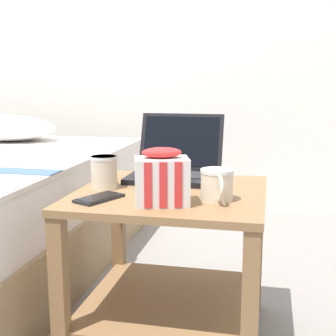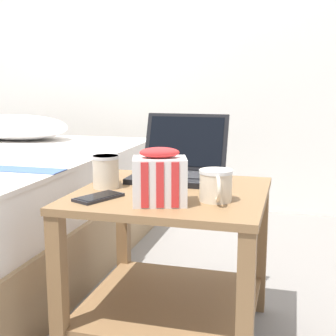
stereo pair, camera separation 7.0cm
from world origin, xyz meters
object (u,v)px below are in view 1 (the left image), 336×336
Objects in this scene: laptop at (176,165)px; snack_bag at (162,179)px; cell_phone at (99,198)px; mug_front_left at (217,183)px; mug_front_right at (104,170)px.

laptop is 1.80× the size of snack_bag.
snack_bag is at bearing -2.30° from cell_phone.
snack_bag is 1.07× the size of cell_phone.
cell_phone is at bearing -113.73° from laptop.
laptop is 0.39m from cell_phone.
mug_front_right is at bearing 167.69° from mug_front_left.
laptop is 1.91× the size of cell_phone.
snack_bag is at bearing -34.24° from mug_front_right.
laptop reaches higher than mug_front_right.
laptop is 0.28m from mug_front_right.
snack_bag is (0.03, -0.36, 0.03)m from laptop.
mug_front_left is at bearing -12.31° from mug_front_right.
cell_phone is (-0.33, -0.06, -0.05)m from mug_front_left.
mug_front_left is at bearing 26.09° from snack_bag.
mug_front_right reaches higher than mug_front_left.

